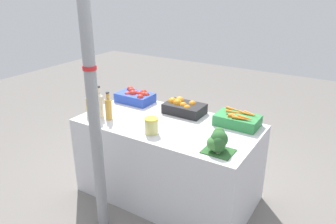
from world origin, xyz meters
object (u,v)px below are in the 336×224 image
object	(u,v)px
carrot_crate	(238,120)
juice_bottle_amber	(109,108)
pickle_jar	(152,126)
juice_bottle_golden	(90,104)
support_pole	(90,77)
apple_crate	(136,96)
orange_crate	(183,107)
juice_bottle_cloudy	(100,104)
broccoli_pile	(218,141)

from	to	relation	value
carrot_crate	juice_bottle_amber	xyz separation A→B (m)	(-1.03, -0.48, 0.06)
pickle_jar	juice_bottle_golden	bearing A→B (deg)	177.21
juice_bottle_amber	carrot_crate	bearing A→B (deg)	25.21
support_pole	apple_crate	distance (m)	1.07
orange_crate	juice_bottle_golden	distance (m)	0.86
support_pole	juice_bottle_cloudy	xyz separation A→B (m)	(-0.35, 0.42, -0.41)
carrot_crate	juice_bottle_amber	world-z (taller)	juice_bottle_amber
apple_crate	carrot_crate	bearing A→B (deg)	-0.36
apple_crate	pickle_jar	size ratio (longest dim) A/B	2.76
support_pole	juice_bottle_amber	world-z (taller)	support_pole
apple_crate	juice_bottle_cloudy	size ratio (longest dim) A/B	1.24
apple_crate	orange_crate	world-z (taller)	orange_crate
broccoli_pile	juice_bottle_golden	distance (m)	1.29
support_pole	orange_crate	world-z (taller)	support_pole
juice_bottle_golden	support_pole	bearing A→B (deg)	-42.18
juice_bottle_golden	pickle_jar	bearing A→B (deg)	-2.79
juice_bottle_amber	pickle_jar	size ratio (longest dim) A/B	1.95
apple_crate	broccoli_pile	world-z (taller)	broccoli_pile
carrot_crate	juice_bottle_cloudy	distance (m)	1.23
support_pole	broccoli_pile	world-z (taller)	support_pole
orange_crate	broccoli_pile	world-z (taller)	broccoli_pile
support_pole	juice_bottle_golden	bearing A→B (deg)	137.82
orange_crate	juice_bottle_golden	xyz separation A→B (m)	(-0.71, -0.49, 0.04)
juice_bottle_golden	pickle_jar	size ratio (longest dim) A/B	1.86
juice_bottle_cloudy	pickle_jar	world-z (taller)	juice_bottle_cloudy
support_pole	apple_crate	world-z (taller)	support_pole
orange_crate	juice_bottle_amber	xyz separation A→B (m)	(-0.49, -0.49, 0.05)
juice_bottle_golden	juice_bottle_cloudy	world-z (taller)	juice_bottle_cloudy
apple_crate	broccoli_pile	distance (m)	1.26
orange_crate	pickle_jar	bearing A→B (deg)	-90.31
apple_crate	juice_bottle_cloudy	distance (m)	0.50
support_pole	pickle_jar	size ratio (longest dim) A/B	19.23
juice_bottle_cloudy	broccoli_pile	bearing A→B (deg)	-1.67
orange_crate	support_pole	bearing A→B (deg)	-105.38
juice_bottle_golden	juice_bottle_amber	size ratio (longest dim) A/B	0.95
apple_crate	orange_crate	bearing A→B (deg)	-0.47
orange_crate	juice_bottle_cloudy	bearing A→B (deg)	-140.78
apple_crate	orange_crate	xyz separation A→B (m)	(0.56, -0.00, -0.00)
juice_bottle_golden	juice_bottle_amber	xyz separation A→B (m)	(0.22, -0.00, 0.01)
orange_crate	carrot_crate	distance (m)	0.54
broccoli_pile	pickle_jar	bearing A→B (deg)	-179.97
orange_crate	pickle_jar	world-z (taller)	orange_crate
apple_crate	broccoli_pile	size ratio (longest dim) A/B	1.67
broccoli_pile	juice_bottle_cloudy	distance (m)	1.18
support_pole	pickle_jar	world-z (taller)	support_pole
support_pole	juice_bottle_golden	world-z (taller)	support_pole
juice_bottle_cloudy	juice_bottle_amber	bearing A→B (deg)	-0.00
orange_crate	carrot_crate	world-z (taller)	orange_crate
support_pole	broccoli_pile	size ratio (longest dim) A/B	11.64
apple_crate	carrot_crate	xyz separation A→B (m)	(1.10, -0.01, -0.01)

